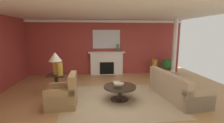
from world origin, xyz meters
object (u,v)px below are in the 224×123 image
object	(u,v)px
coffee_table	(120,90)
vase_tall_corner	(155,67)
fireplace	(107,64)
armchair_near_window	(63,96)
vase_on_side_table	(60,69)
sofa	(176,89)
side_table	(57,83)
mantel_mirror	(106,39)
table_lamp	(55,59)
vase_mantel_right	(118,48)
potted_plant	(167,65)

from	to	relation	value
coffee_table	vase_tall_corner	bearing A→B (deg)	53.10
fireplace	coffee_table	distance (m)	3.21
armchair_near_window	vase_on_side_table	distance (m)	1.06
armchair_near_window	coffee_table	distance (m)	1.69
fireplace	sofa	world-z (taller)	fireplace
coffee_table	side_table	world-z (taller)	side_table
sofa	mantel_mirror	bearing A→B (deg)	121.18
table_lamp	vase_mantel_right	size ratio (longest dim) A/B	1.96
side_table	vase_tall_corner	size ratio (longest dim) A/B	0.89
sofa	table_lamp	xyz separation A→B (m)	(-3.88, 0.68, 0.93)
table_lamp	vase_mantel_right	xyz separation A→B (m)	(2.41, 2.48, 0.13)
mantel_mirror	armchair_near_window	bearing A→B (deg)	-112.13
vase_on_side_table	armchair_near_window	bearing A→B (deg)	-73.46
coffee_table	potted_plant	world-z (taller)	potted_plant
armchair_near_window	table_lamp	distance (m)	1.38
armchair_near_window	potted_plant	world-z (taller)	armchair_near_window
fireplace	armchair_near_window	size ratio (longest dim) A/B	1.89
vase_mantel_right	coffee_table	bearing A→B (deg)	-96.39
sofa	side_table	distance (m)	3.94
armchair_near_window	side_table	bearing A→B (deg)	112.61
vase_mantel_right	armchair_near_window	bearing A→B (deg)	-120.42
sofa	armchair_near_window	bearing A→B (deg)	-175.42
table_lamp	vase_tall_corner	world-z (taller)	table_lamp
vase_on_side_table	potted_plant	size ratio (longest dim) A/B	0.51
armchair_near_window	fireplace	bearing A→B (deg)	67.18
mantel_mirror	side_table	distance (m)	3.51
side_table	fireplace	bearing A→B (deg)	53.57
table_lamp	vase_on_side_table	xyz separation A→B (m)	(0.15, -0.12, -0.31)
side_table	vase_mantel_right	distance (m)	3.59
sofa	armchair_near_window	distance (m)	3.49
sofa	vase_on_side_table	world-z (taller)	vase_on_side_table
vase_on_side_table	side_table	bearing A→B (deg)	141.34
fireplace	vase_on_side_table	xyz separation A→B (m)	(-1.71, -2.65, 0.36)
side_table	potted_plant	distance (m)	5.28
coffee_table	vase_on_side_table	distance (m)	2.07
armchair_near_window	sofa	bearing A→B (deg)	4.58
mantel_mirror	potted_plant	distance (m)	3.28
table_lamp	vase_tall_corner	size ratio (longest dim) A/B	0.95
table_lamp	mantel_mirror	bearing A→B (deg)	54.84
fireplace	vase_mantel_right	xyz separation A→B (m)	(0.55, -0.05, 0.80)
armchair_near_window	table_lamp	bearing A→B (deg)	112.61
sofa	table_lamp	world-z (taller)	table_lamp
potted_plant	sofa	bearing A→B (deg)	-109.00
sofa	vase_mantel_right	xyz separation A→B (m)	(-1.46, 3.15, 1.05)
sofa	vase_mantel_right	size ratio (longest dim) A/B	5.75
side_table	vase_on_side_table	world-z (taller)	vase_on_side_table
mantel_mirror	fireplace	bearing A→B (deg)	-90.00
vase_tall_corner	potted_plant	xyz separation A→B (m)	(0.60, -0.11, 0.10)
fireplace	armchair_near_window	xyz separation A→B (m)	(-1.47, -3.48, -0.24)
mantel_mirror	sofa	distance (m)	4.15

